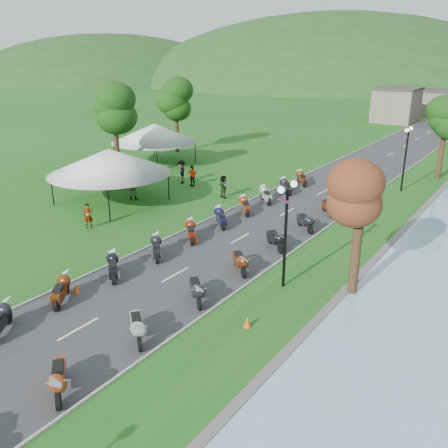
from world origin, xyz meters
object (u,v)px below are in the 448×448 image
Objects in this scene: vendor_tent_main at (111,176)px; pedestrian_c at (182,183)px; pedestrian_b at (134,199)px; pedestrian_a at (89,228)px.

pedestrian_c is (0.69, 7.17, -2.00)m from vendor_tent_main.
vendor_tent_main is at bearing -48.98° from pedestrian_c.
pedestrian_b is (0.68, 1.46, -2.00)m from vendor_tent_main.
vendor_tent_main reaches higher than pedestrian_a.
vendor_tent_main reaches higher than pedestrian_b.
pedestrian_a is 6.45m from pedestrian_b.
pedestrian_a is 0.82× the size of pedestrian_c.
pedestrian_c is at bearing 84.52° from vendor_tent_main.
vendor_tent_main is 3.24× the size of pedestrian_b.
pedestrian_c is at bearing -107.38° from pedestrian_b.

